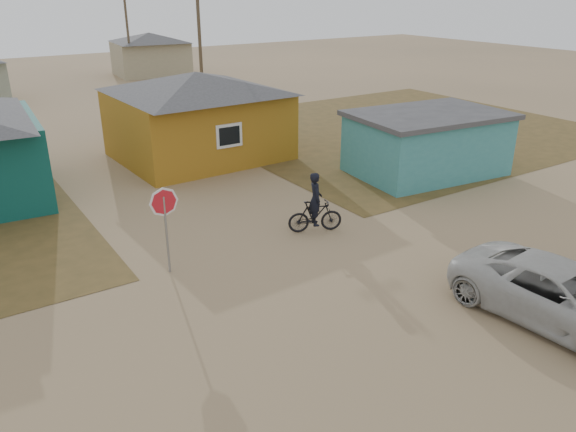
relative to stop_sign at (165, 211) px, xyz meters
name	(u,v)px	position (x,y,z in m)	size (l,w,h in m)	color
ground	(346,302)	(3.11, -4.02, -1.85)	(120.00, 120.00, 0.00)	#977B57
grass_ne	(396,129)	(17.11, 8.98, -1.84)	(20.00, 18.00, 0.00)	brown
house_yellow	(198,114)	(5.61, 9.98, 0.16)	(7.72, 6.76, 3.90)	#9E6A18
shed_turquoise	(427,143)	(12.61, 2.48, -0.54)	(6.71, 4.93, 2.60)	teal
house_beige_east	(151,53)	(13.11, 35.98, 0.01)	(6.95, 6.05, 3.60)	#9B8F6E
utility_pole_near	(200,46)	(9.61, 17.98, 2.29)	(1.40, 0.20, 8.00)	brown
utility_pole_far	(127,28)	(10.61, 33.98, 2.29)	(1.40, 0.20, 8.00)	brown
stop_sign	(165,211)	(0.00, 0.00, 0.00)	(0.78, 0.35, 2.52)	gray
cyclist	(315,210)	(5.05, 0.04, -1.12)	(1.83, 1.15, 2.01)	black
vehicle	(562,295)	(6.78, -7.48, -1.13)	(2.39, 5.18, 1.44)	#B6B6B2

